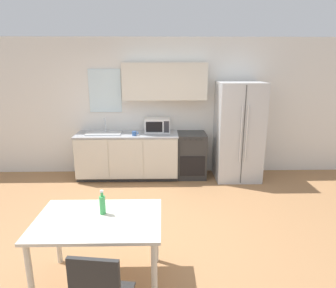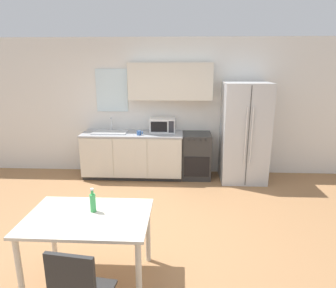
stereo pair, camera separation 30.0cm
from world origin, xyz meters
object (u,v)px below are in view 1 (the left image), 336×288
at_px(refrigerator, 238,131).
at_px(drink_bottle, 102,204).
at_px(oven_range, 191,155).
at_px(microwave, 157,125).
at_px(dining_table, 99,228).
at_px(coffee_mug, 135,133).

height_order(refrigerator, drink_bottle, refrigerator).
xyz_separation_m(oven_range, microwave, (-0.67, 0.09, 0.59)).
bearing_deg(microwave, dining_table, -99.61).
distance_m(oven_range, refrigerator, 1.02).
xyz_separation_m(microwave, drink_bottle, (-0.50, -3.05, -0.19)).
bearing_deg(refrigerator, drink_bottle, -125.69).
xyz_separation_m(oven_range, dining_table, (-1.21, -3.06, 0.20)).
height_order(oven_range, microwave, microwave).
bearing_deg(oven_range, coffee_mug, -169.07).
relative_size(oven_range, drink_bottle, 3.51).
xyz_separation_m(refrigerator, drink_bottle, (-2.07, -2.88, -0.09)).
distance_m(coffee_mug, drink_bottle, 2.75).
relative_size(microwave, drink_bottle, 1.95).
bearing_deg(microwave, drink_bottle, -99.39).
relative_size(coffee_mug, dining_table, 0.10).
relative_size(refrigerator, microwave, 3.82).
relative_size(oven_range, refrigerator, 0.47).
distance_m(refrigerator, microwave, 1.58).
relative_size(refrigerator, dining_table, 1.54).
xyz_separation_m(oven_range, coffee_mug, (-1.09, -0.21, 0.50)).
distance_m(microwave, drink_bottle, 3.10).
bearing_deg(dining_table, oven_range, 68.50).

